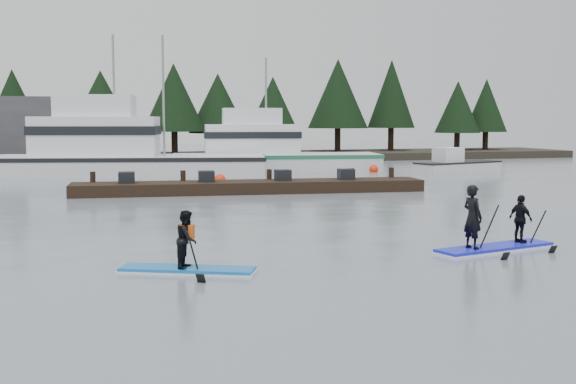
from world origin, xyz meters
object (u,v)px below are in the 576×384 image
object	(u,v)px
fishing_boat_medium	(270,161)
floating_dock	(251,187)
paddleboard_duo	(495,228)
fishing_boat_large	(121,164)
paddleboard_solo	(187,250)

from	to	relation	value
fishing_boat_medium	floating_dock	bearing A→B (deg)	-99.87
fishing_boat_medium	paddleboard_duo	size ratio (longest dim) A/B	3.95
fishing_boat_large	fishing_boat_medium	world-z (taller)	fishing_boat_large
paddleboard_solo	fishing_boat_medium	bearing A→B (deg)	96.24
floating_dock	paddleboard_solo	bearing A→B (deg)	-102.69
floating_dock	paddleboard_duo	xyz separation A→B (m)	(2.69, -15.84, 0.31)
fishing_boat_medium	floating_dock	world-z (taller)	fishing_boat_medium
fishing_boat_large	floating_dock	bearing A→B (deg)	-54.88
paddleboard_duo	floating_dock	bearing A→B (deg)	86.02
fishing_boat_large	floating_dock	distance (m)	13.08
fishing_boat_large	paddleboard_duo	distance (m)	28.95
floating_dock	fishing_boat_medium	bearing A→B (deg)	76.86
fishing_boat_large	floating_dock	world-z (taller)	fishing_boat_large
fishing_boat_medium	paddleboard_solo	distance (m)	31.91
fishing_boat_medium	paddleboard_solo	xyz separation A→B (m)	(-9.84, -30.36, -0.08)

